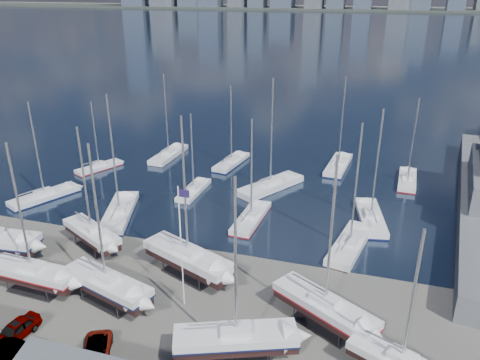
% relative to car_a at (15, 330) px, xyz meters
% --- Properties ---
extents(ground, '(1400.00, 1400.00, 0.00)m').
position_rel_car_a_xyz_m(ground, '(11.21, 8.67, -0.79)').
color(ground, '#605E59').
rests_on(ground, ground).
extents(water, '(1400.00, 600.00, 0.40)m').
position_rel_car_a_xyz_m(water, '(11.21, 318.67, -0.94)').
color(water, '#1A253C').
rests_on(water, ground).
extents(far_shore, '(1400.00, 80.00, 2.20)m').
position_rel_car_a_xyz_m(far_shore, '(11.21, 578.67, 0.31)').
color(far_shore, '#2D332D').
rests_on(far_shore, ground).
extents(sailboat_cradle_1, '(9.76, 3.13, 15.63)m').
position_rel_car_a_xyz_m(sailboat_cradle_1, '(-3.00, 6.20, 1.26)').
color(sailboat_cradle_1, '#2D2D33').
rests_on(sailboat_cradle_1, ground).
extents(sailboat_cradle_2, '(9.08, 6.35, 14.69)m').
position_rel_car_a_xyz_m(sailboat_cradle_2, '(-2.06, 15.03, 1.22)').
color(sailboat_cradle_2, '#2D2D33').
rests_on(sailboat_cradle_2, ground).
extents(sailboat_cradle_3, '(10.40, 5.60, 16.18)m').
position_rel_car_a_xyz_m(sailboat_cradle_3, '(5.04, 6.68, 1.29)').
color(sailboat_cradle_3, '#2D2D33').
rests_on(sailboat_cradle_3, ground).
extents(sailboat_cradle_4, '(11.03, 6.87, 17.36)m').
position_rel_car_a_xyz_m(sailboat_cradle_4, '(10.72, 13.15, 1.35)').
color(sailboat_cradle_4, '#2D2D33').
rests_on(sailboat_cradle_4, ground).
extents(sailboat_cradle_5, '(10.40, 6.31, 16.25)m').
position_rel_car_a_xyz_m(sailboat_cradle_5, '(19.04, 3.17, 1.29)').
color(sailboat_cradle_5, '#2D2D33').
rests_on(sailboat_cradle_5, ground).
extents(sailboat_cradle_6, '(10.21, 7.63, 16.41)m').
position_rel_car_a_xyz_m(sailboat_cradle_6, '(25.37, 9.22, 1.30)').
color(sailboat_cradle_6, '#2D2D33').
rests_on(sailboat_cradle_6, ground).
extents(sailboat_moored_0, '(6.74, 10.19, 14.87)m').
position_rel_car_a_xyz_m(sailboat_moored_0, '(-16.40, 24.78, -0.49)').
color(sailboat_moored_0, black).
rests_on(sailboat_moored_0, water).
extents(sailboat_moored_1, '(5.50, 8.18, 11.97)m').
position_rel_car_a_xyz_m(sailboat_moored_1, '(-15.45, 37.27, -0.48)').
color(sailboat_moored_1, black).
rests_on(sailboat_moored_1, water).
extents(sailboat_moored_2, '(3.25, 10.32, 15.43)m').
position_rel_car_a_xyz_m(sailboat_moored_2, '(-6.92, 46.11, -0.47)').
color(sailboat_moored_2, black).
rests_on(sailboat_moored_2, water).
extents(sailboat_moored_3, '(6.69, 11.89, 17.14)m').
position_rel_car_a_xyz_m(sailboat_moored_3, '(-3.39, 23.22, -0.48)').
color(sailboat_moored_3, black).
rests_on(sailboat_moored_3, water).
extents(sailboat_moored_4, '(2.50, 8.35, 12.53)m').
position_rel_car_a_xyz_m(sailboat_moored_4, '(3.18, 33.07, -0.47)').
color(sailboat_moored_4, black).
rests_on(sailboat_moored_4, water).
extents(sailboat_moored_5, '(4.05, 9.78, 14.19)m').
position_rel_car_a_xyz_m(sailboat_moored_5, '(4.93, 45.76, -0.49)').
color(sailboat_moored_5, black).
rests_on(sailboat_moored_5, water).
extents(sailboat_moored_6, '(3.21, 9.72, 14.34)m').
position_rel_car_a_xyz_m(sailboat_moored_6, '(13.69, 26.87, -0.49)').
color(sailboat_moored_6, black).
rests_on(sailboat_moored_6, water).
extents(sailboat_moored_7, '(8.68, 11.57, 17.43)m').
position_rel_car_a_xyz_m(sailboat_moored_7, '(13.68, 37.65, -0.47)').
color(sailboat_moored_7, black).
rests_on(sailboat_moored_7, water).
extents(sailboat_moored_8, '(3.94, 10.87, 15.92)m').
position_rel_car_a_xyz_m(sailboat_moored_8, '(22.54, 49.49, -0.48)').
color(sailboat_moored_8, black).
rests_on(sailboat_moored_8, water).
extents(sailboat_moored_9, '(4.91, 10.84, 15.82)m').
position_rel_car_a_xyz_m(sailboat_moored_9, '(26.53, 23.72, -0.47)').
color(sailboat_moored_9, black).
rests_on(sailboat_moored_9, water).
extents(sailboat_moored_10, '(4.84, 10.79, 15.59)m').
position_rel_car_a_xyz_m(sailboat_moored_10, '(28.53, 31.44, -0.49)').
color(sailboat_moored_10, black).
rests_on(sailboat_moored_10, water).
extents(sailboat_moored_11, '(3.06, 9.40, 13.88)m').
position_rel_car_a_xyz_m(sailboat_moored_11, '(33.43, 46.33, -0.49)').
color(sailboat_moored_11, black).
rests_on(sailboat_moored_11, water).
extents(car_a, '(2.50, 4.87, 1.59)m').
position_rel_car_a_xyz_m(car_a, '(0.00, 0.00, 0.00)').
color(car_a, gray).
rests_on(car_a, ground).
extents(car_b, '(5.11, 2.22, 1.63)m').
position_rel_car_a_xyz_m(car_b, '(2.31, -2.36, 0.02)').
color(car_b, gray).
rests_on(car_b, ground).
extents(car_c, '(4.02, 5.29, 1.34)m').
position_rel_car_a_xyz_m(car_c, '(8.05, -0.05, -0.13)').
color(car_c, gray).
rests_on(car_c, ground).
extents(flagpole, '(1.09, 0.12, 12.39)m').
position_rel_car_a_xyz_m(flagpole, '(12.24, 8.56, 6.36)').
color(flagpole, white).
rests_on(flagpole, ground).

